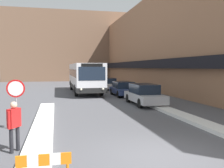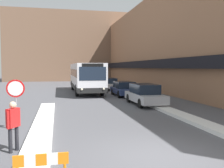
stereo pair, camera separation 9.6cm
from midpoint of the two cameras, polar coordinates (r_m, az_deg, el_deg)
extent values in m
plane|color=#515156|center=(7.97, 10.79, -16.01)|extent=(160.00, 160.00, 0.00)
cube|color=#996B4C|center=(33.62, 10.56, 8.50)|extent=(5.00, 60.00, 10.95)
cube|color=black|center=(32.54, 6.03, 4.43)|extent=(0.50, 60.00, 0.90)
cube|color=brown|center=(53.22, -9.16, 8.28)|extent=(26.00, 8.00, 13.75)
cube|color=silver|center=(11.72, -15.27, -9.09)|extent=(0.90, 12.64, 0.21)
cube|color=silver|center=(13.81, 16.51, -7.21)|extent=(0.90, 9.75, 0.18)
cube|color=silver|center=(26.93, -5.96, 1.84)|extent=(2.63, 11.32, 2.59)
cube|color=black|center=(26.99, -5.95, -0.42)|extent=(2.65, 11.34, 0.45)
cube|color=#192333|center=(26.92, -5.97, 2.61)|extent=(2.65, 10.41, 0.71)
cube|color=#192333|center=(21.30, -4.28, 2.38)|extent=(2.31, 0.03, 1.17)
cube|color=black|center=(21.29, -4.29, 4.34)|extent=(1.84, 0.03, 0.28)
sphere|color=#F2EAC6|center=(21.25, -6.79, -1.24)|extent=(0.20, 0.20, 0.20)
sphere|color=#F2EAC6|center=(21.52, -1.77, -1.15)|extent=(0.20, 0.20, 0.20)
cylinder|color=black|center=(23.41, -7.90, -1.44)|extent=(0.28, 1.13, 1.13)
cylinder|color=black|center=(23.71, -2.13, -1.34)|extent=(0.28, 1.13, 1.13)
cylinder|color=black|center=(30.39, -8.92, -0.25)|extent=(0.28, 1.13, 1.13)
cylinder|color=black|center=(30.62, -4.45, -0.18)|extent=(0.28, 1.13, 1.13)
cube|color=#B7B7BC|center=(18.16, 7.67, -3.02)|extent=(1.77, 4.52, 0.56)
cube|color=#192333|center=(18.20, 7.57, -1.05)|extent=(1.56, 2.49, 0.67)
cylinder|color=black|center=(17.19, 11.79, -4.18)|extent=(0.20, 0.65, 0.65)
cylinder|color=black|center=(16.61, 6.70, -4.41)|extent=(0.20, 0.65, 0.65)
cylinder|color=black|center=(19.77, 8.47, -3.11)|extent=(0.20, 0.65, 0.65)
cylinder|color=black|center=(19.26, 3.98, -3.26)|extent=(0.20, 0.65, 0.65)
cube|color=navy|center=(23.58, 2.93, -1.51)|extent=(1.82, 4.40, 0.48)
cube|color=#192333|center=(23.64, 2.86, -0.17)|extent=(1.60, 2.42, 0.61)
cylinder|color=black|center=(22.53, 5.87, -2.22)|extent=(0.20, 0.66, 0.66)
cylinder|color=black|center=(22.07, 1.78, -2.32)|extent=(0.20, 0.66, 0.66)
cylinder|color=black|center=(25.12, 3.94, -1.58)|extent=(0.20, 0.66, 0.66)
cylinder|color=black|center=(24.71, 0.24, -1.66)|extent=(0.20, 0.66, 0.66)
cube|color=silver|center=(30.46, -0.58, -0.30)|extent=(1.77, 4.68, 0.52)
cube|color=#192333|center=(30.54, -0.62, 0.78)|extent=(1.56, 2.57, 0.62)
cylinder|color=black|center=(29.24, 1.55, -0.86)|extent=(0.20, 0.61, 0.61)
cylinder|color=black|center=(28.90, -1.56, -0.92)|extent=(0.20, 0.61, 0.61)
cylinder|color=black|center=(32.06, 0.31, -0.45)|extent=(0.20, 0.61, 0.61)
cylinder|color=black|center=(31.74, -2.54, -0.49)|extent=(0.20, 0.61, 0.61)
cylinder|color=gray|center=(11.43, -20.87, -4.49)|extent=(0.07, 0.07, 2.18)
cylinder|color=red|center=(11.34, -20.97, -0.95)|extent=(0.76, 0.03, 0.76)
cylinder|color=white|center=(11.32, -20.99, -0.96)|extent=(0.62, 0.02, 0.62)
cylinder|color=#232328|center=(8.61, -21.92, -11.91)|extent=(0.12, 0.12, 0.80)
cylinder|color=#232328|center=(8.81, -20.64, -11.52)|extent=(0.12, 0.12, 0.80)
cube|color=red|center=(8.55, -21.38, -7.19)|extent=(0.40, 0.47, 0.60)
sphere|color=beige|center=(8.49, -21.45, -4.47)|extent=(0.22, 0.22, 0.22)
cylinder|color=red|center=(8.41, -22.38, -7.62)|extent=(0.09, 0.09, 0.57)
cylinder|color=red|center=(8.72, -20.41, -7.16)|extent=(0.09, 0.09, 0.57)
cube|color=orange|center=(5.51, -20.13, -16.29)|extent=(0.22, 0.04, 0.24)
cube|color=white|center=(5.49, -17.76, -16.34)|extent=(0.22, 0.04, 0.24)
cube|color=orange|center=(5.47, -15.37, -16.35)|extent=(0.22, 0.04, 0.24)
cube|color=white|center=(5.46, -12.97, -16.34)|extent=(0.22, 0.04, 0.24)
cube|color=orange|center=(5.46, -10.57, -16.31)|extent=(0.22, 0.04, 0.24)
camera|label=1|loc=(0.05, -89.79, 0.01)|focal=40.00mm
camera|label=2|loc=(0.05, 90.21, -0.01)|focal=40.00mm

